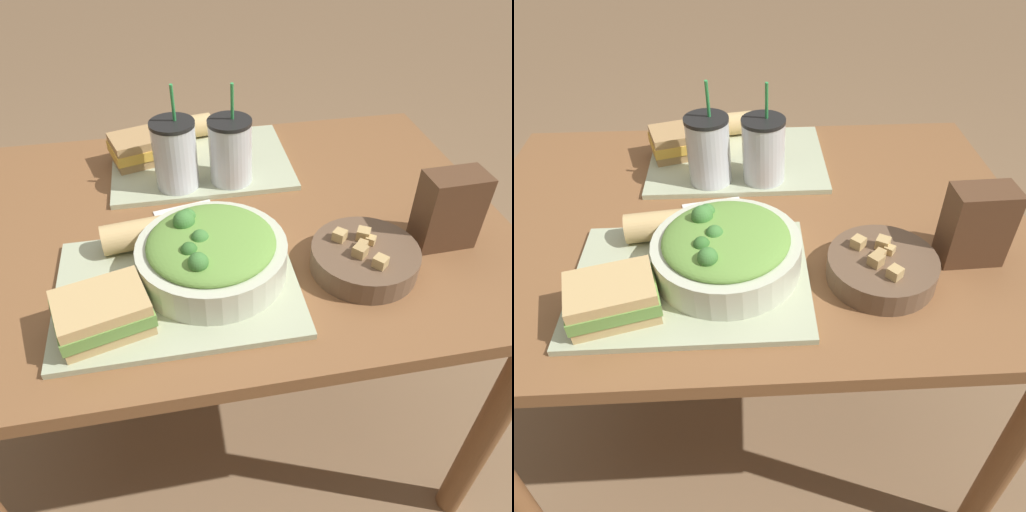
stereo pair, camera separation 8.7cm
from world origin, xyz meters
TOP-DOWN VIEW (x-y plane):
  - ground_plane at (0.00, 0.00)m, footprint 12.00×12.00m
  - dining_table at (0.00, 0.00)m, footprint 1.16×0.84m
  - tray_near at (-0.11, -0.19)m, footprint 0.42×0.31m
  - tray_far at (-0.03, 0.24)m, footprint 0.42×0.31m
  - salad_bowl at (-0.05, -0.17)m, footprint 0.27×0.27m
  - soup_bowl at (0.23, -0.20)m, footprint 0.20×0.20m
  - sandwich_near at (-0.23, -0.27)m, footprint 0.17×0.14m
  - baguette_near at (-0.16, -0.07)m, footprint 0.16×0.08m
  - sandwich_far at (-0.16, 0.27)m, footprint 0.18×0.14m
  - baguette_far at (-0.05, 0.36)m, footprint 0.15×0.08m
  - drink_cup_dark at (-0.09, 0.13)m, footprint 0.10×0.10m
  - drink_cup_red at (0.03, 0.13)m, footprint 0.10×0.10m
  - chip_bag at (0.41, -0.15)m, footprint 0.12×0.07m
  - napkin_folded at (-0.08, 0.02)m, footprint 0.14×0.11m

SIDE VIEW (x-z plane):
  - ground_plane at x=0.00m, z-range 0.00..0.00m
  - dining_table at x=0.00m, z-range 0.26..1.01m
  - napkin_folded at x=-0.08m, z-range 0.75..0.75m
  - tray_near at x=-0.11m, z-range 0.75..0.76m
  - tray_far at x=-0.03m, z-range 0.75..0.76m
  - soup_bowl at x=0.23m, z-range 0.74..0.81m
  - baguette_near at x=-0.16m, z-range 0.76..0.82m
  - baguette_far at x=-0.05m, z-range 0.76..0.82m
  - sandwich_near at x=-0.23m, z-range 0.76..0.83m
  - sandwich_far at x=-0.16m, z-range 0.76..0.83m
  - salad_bowl at x=-0.05m, z-range 0.75..0.86m
  - chip_bag at x=0.41m, z-range 0.75..0.90m
  - drink_cup_red at x=0.03m, z-range 0.72..0.94m
  - drink_cup_dark at x=-0.09m, z-range 0.72..0.95m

